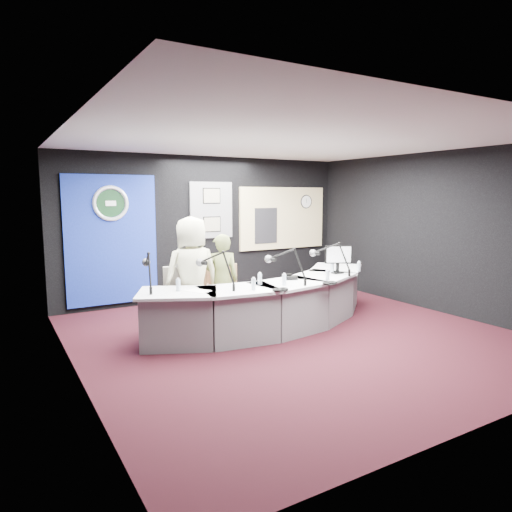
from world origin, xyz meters
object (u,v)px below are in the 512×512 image
armchair_left (192,301)px  person_man (192,275)px  armchair_right (222,295)px  person_woman (222,280)px  broadcast_desk (272,303)px

armchair_left → person_man: size_ratio=0.53×
armchair_right → person_man: (-0.51, -0.03, 0.38)m
armchair_right → person_woman: (0.00, 0.00, 0.24)m
broadcast_desk → person_woman: 0.87m
armchair_left → person_woman: (0.51, 0.03, 0.26)m
broadcast_desk → person_woman: person_woman is taller
broadcast_desk → person_man: bearing=160.4°
broadcast_desk → person_woman: size_ratio=3.09×
armchair_right → person_man: 0.63m
broadcast_desk → armchair_right: bearing=145.8°
armchair_left → person_man: (0.00, 0.00, 0.40)m
person_man → person_woman: size_ratio=1.19×
armchair_left → person_woman: person_woman is taller
armchair_right → person_woman: 0.24m
broadcast_desk → armchair_left: 1.24m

